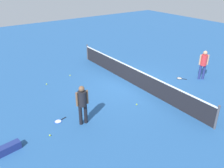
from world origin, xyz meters
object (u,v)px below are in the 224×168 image
Objects in this scene: player_far_side at (204,63)px; tennis_ball_baseline at (137,104)px; tennis_ball_near_player at (50,135)px; equipment_bag at (10,148)px; player_near_side at (82,102)px; tennis_racket_far_player at (180,78)px; tennis_ball_midcourt at (47,84)px; tennis_racket_near_player at (59,121)px; tennis_ball_by_net at (70,75)px; tennis_ball_stray_left at (84,95)px.

player_far_side reaches higher than tennis_ball_baseline.
equipment_bag is (-0.02, -1.43, 0.11)m from tennis_ball_near_player.
player_near_side is 6.86m from tennis_racket_far_player.
tennis_ball_midcourt is 5.24m from tennis_ball_baseline.
tennis_ball_baseline is (0.88, 3.52, 0.02)m from tennis_racket_near_player.
tennis_ball_near_player is at bearing -19.62° from tennis_ball_midcourt.
tennis_racket_near_player is 2.20m from equipment_bag.
tennis_ball_by_net is 2.65m from tennis_ball_stray_left.
tennis_racket_near_player is at bearing -95.33° from player_far_side.
player_far_side is 6.94m from tennis_ball_stray_left.
tennis_ball_stray_left is 4.57m from equipment_bag.
tennis_ball_near_player is 5.66m from tennis_ball_by_net.
tennis_ball_by_net is 1.00× the size of tennis_ball_stray_left.
tennis_ball_by_net is at bearing -168.01° from tennis_ball_baseline.
player_far_side reaches higher than tennis_ball_midcourt.
tennis_ball_by_net is 1.62m from tennis_ball_midcourt.
player_far_side is 25.76× the size of tennis_ball_baseline.
tennis_ball_stray_left is (-2.11, 2.63, 0.00)m from tennis_ball_near_player.
equipment_bag reaches higher than tennis_ball_near_player.
player_far_side is at bearing 89.43° from equipment_bag.
tennis_ball_baseline reaches higher than tennis_racket_far_player.
tennis_ball_by_net is (-4.00, 2.49, 0.02)m from tennis_racket_near_player.
equipment_bag reaches higher than tennis_ball_midcourt.
equipment_bag is at bearing -62.84° from tennis_ball_stray_left.
tennis_ball_baseline is at bearing 11.99° from tennis_ball_by_net.
tennis_ball_near_player is 4.64m from tennis_ball_midcourt.
tennis_ball_by_net is at bearing -128.57° from player_far_side.
tennis_racket_far_player is at bearing 51.32° from tennis_ball_by_net.
tennis_ball_stray_left is at bearing 128.65° from tennis_ball_near_player.
tennis_racket_near_player is at bearing -31.90° from tennis_ball_by_net.
tennis_ball_midcourt is 5.29m from equipment_bag.
tennis_racket_far_player is 5.76m from tennis_ball_stray_left.
player_far_side reaches higher than tennis_racket_near_player.
tennis_ball_stray_left is (-1.40, 1.98, 0.02)m from tennis_racket_near_player.
tennis_ball_baseline is 1.00× the size of tennis_ball_stray_left.
tennis_ball_baseline is at bearing 76.02° from tennis_racket_near_player.
tennis_racket_near_player is 4.71m from tennis_ball_by_net.
player_near_side is 25.76× the size of tennis_ball_baseline.
player_near_side and player_far_side have the same top height.
tennis_ball_near_player and tennis_ball_midcourt have the same top height.
player_near_side is 2.87× the size of tennis_racket_far_player.
tennis_ball_baseline is at bearing 88.08° from equipment_bag.
tennis_ball_near_player is at bearing -85.48° from tennis_racket_far_player.
tennis_ball_baseline is at bearing -89.03° from player_far_side.
tennis_ball_midcourt is at bearing 166.16° from tennis_racket_near_player.
player_far_side is 1.55m from tennis_racket_far_player.
player_near_side is at bearing -84.45° from tennis_racket_far_player.
tennis_ball_stray_left is at bearing -11.11° from tennis_ball_by_net.
tennis_racket_far_player is (-0.66, 6.76, -1.00)m from player_near_side.
tennis_racket_far_player is 4.11m from tennis_ball_baseline.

